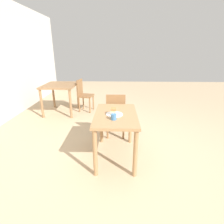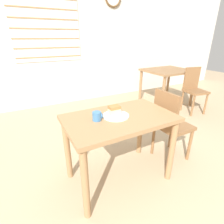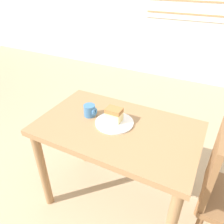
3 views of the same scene
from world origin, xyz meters
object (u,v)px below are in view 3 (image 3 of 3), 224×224
object	(u,v)px
cake_slice	(114,115)
coffee_mug	(90,111)
dining_table_near	(117,141)
plate	(114,122)

from	to	relation	value
cake_slice	coffee_mug	distance (m)	0.18
cake_slice	coffee_mug	world-z (taller)	cake_slice
dining_table_near	coffee_mug	xyz separation A→B (m)	(-0.22, 0.03, 0.16)
cake_slice	coffee_mug	xyz separation A→B (m)	(-0.18, -0.01, -0.02)
dining_table_near	plate	distance (m)	0.13
dining_table_near	coffee_mug	distance (m)	0.27
dining_table_near	cake_slice	distance (m)	0.19
coffee_mug	cake_slice	bearing A→B (deg)	2.23
dining_table_near	cake_slice	world-z (taller)	cake_slice
cake_slice	plate	bearing A→B (deg)	-51.03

